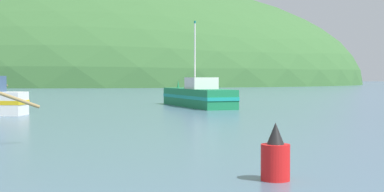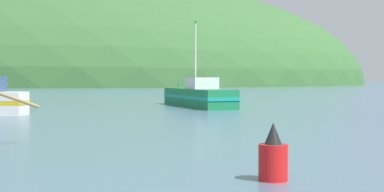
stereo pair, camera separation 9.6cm
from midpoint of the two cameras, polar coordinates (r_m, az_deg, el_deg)
hill_far_left at (r=198.78m, az=-7.98°, el=1.19°), size 180.74×144.59×69.82m
fishing_boat_green at (r=45.47m, az=0.71°, el=-0.02°), size 2.68×11.48×7.05m
channel_buoy at (r=12.97m, az=8.51°, el=-6.21°), size 0.67×0.67×1.33m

